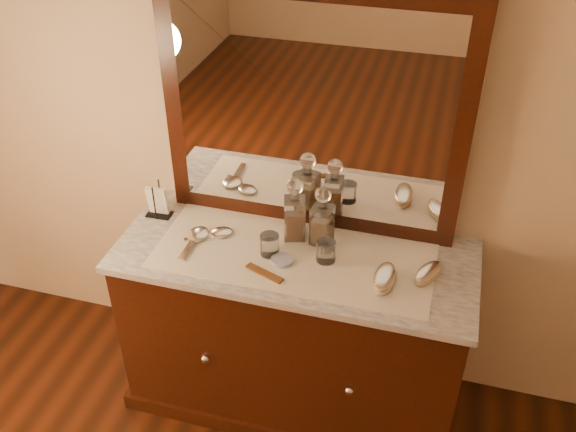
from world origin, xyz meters
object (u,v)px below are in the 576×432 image
object	(u,v)px
brush_far	(428,273)
dresser_cabinet	(294,332)
mirror_frame	(312,113)
hand_mirror_inner	(217,233)
decanter_right	(322,222)
decanter_left	(295,215)
brush_near	(384,278)
pin_dish	(282,260)
napkin_rack	(158,203)
comb	(264,273)
hand_mirror_outer	(196,237)

from	to	relation	value
brush_far	dresser_cabinet	bearing A→B (deg)	178.77
mirror_frame	hand_mirror_inner	size ratio (longest dim) A/B	6.16
decanter_right	hand_mirror_inner	size ratio (longest dim) A/B	1.35
decanter_left	brush_near	world-z (taller)	decanter_left
decanter_left	pin_dish	bearing A→B (deg)	-91.31
mirror_frame	dresser_cabinet	bearing A→B (deg)	-90.00
pin_dish	brush_far	bearing A→B (deg)	5.89
decanter_right	decanter_left	bearing A→B (deg)	176.27
dresser_cabinet	brush_far	distance (m)	0.70
decanter_left	hand_mirror_inner	bearing A→B (deg)	-165.88
mirror_frame	napkin_rack	xyz separation A→B (m)	(-0.63, -0.15, -0.44)
dresser_cabinet	hand_mirror_inner	distance (m)	0.57
hand_mirror_inner	comb	bearing A→B (deg)	-34.69
pin_dish	hand_mirror_outer	distance (m)	0.38
napkin_rack	mirror_frame	bearing A→B (deg)	13.11
brush_far	decanter_left	bearing A→B (deg)	168.33
brush_far	hand_mirror_outer	distance (m)	0.94
decanter_left	brush_far	xyz separation A→B (m)	(0.55, -0.11, -0.09)
comb	brush_near	bearing A→B (deg)	29.73
dresser_cabinet	decanter_right	bearing A→B (deg)	47.84
mirror_frame	brush_near	xyz separation A→B (m)	(0.37, -0.33, -0.47)
comb	hand_mirror_inner	distance (m)	0.32
napkin_rack	hand_mirror_inner	xyz separation A→B (m)	(0.29, -0.07, -0.05)
comb	dresser_cabinet	bearing A→B (deg)	84.80
pin_dish	comb	bearing A→B (deg)	-116.46
pin_dish	hand_mirror_inner	bearing A→B (deg)	163.23
dresser_cabinet	hand_mirror_outer	world-z (taller)	hand_mirror_outer
comb	brush_near	size ratio (longest dim) A/B	0.93
hand_mirror_inner	napkin_rack	bearing A→B (deg)	165.96
brush_far	brush_near	bearing A→B (deg)	-153.69
pin_dish	dresser_cabinet	bearing A→B (deg)	64.67
pin_dish	decanter_left	bearing A→B (deg)	88.69
brush_far	hand_mirror_inner	world-z (taller)	brush_far
hand_mirror_inner	pin_dish	bearing A→B (deg)	-16.77
hand_mirror_inner	brush_far	bearing A→B (deg)	-2.36
comb	decanter_right	xyz separation A→B (m)	(0.16, 0.25, 0.10)
dresser_cabinet	pin_dish	size ratio (longest dim) A/B	15.85
comb	decanter_right	world-z (taller)	decanter_right
dresser_cabinet	mirror_frame	xyz separation A→B (m)	(0.00, 0.25, 0.94)
decanter_right	dresser_cabinet	bearing A→B (deg)	-132.16
hand_mirror_outer	decanter_left	bearing A→B (deg)	18.11
mirror_frame	hand_mirror_inner	xyz separation A→B (m)	(-0.34, -0.22, -0.49)
dresser_cabinet	brush_near	xyz separation A→B (m)	(0.37, -0.09, 0.47)
mirror_frame	comb	bearing A→B (deg)	-100.81
brush_far	hand_mirror_outer	size ratio (longest dim) A/B	0.74
brush_near	hand_mirror_outer	distance (m)	0.78
dresser_cabinet	brush_near	world-z (taller)	brush_near
dresser_cabinet	comb	distance (m)	0.48
comb	brush_far	bearing A→B (deg)	34.52
dresser_cabinet	mirror_frame	bearing A→B (deg)	90.00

